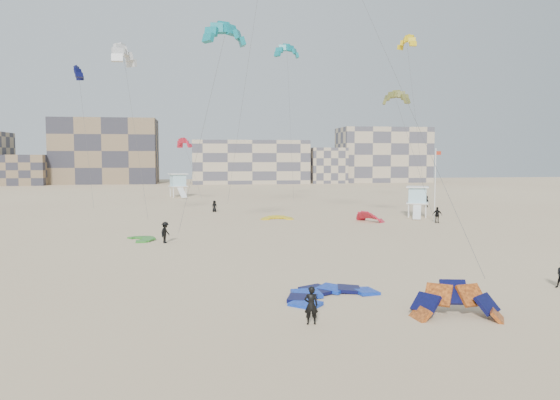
{
  "coord_description": "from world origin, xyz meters",
  "views": [
    {
      "loc": [
        -3.95,
        -24.66,
        7.46
      ],
      "look_at": [
        0.55,
        6.0,
        5.0
      ],
      "focal_mm": 35.0,
      "sensor_mm": 36.0,
      "label": 1
    }
  ],
  "objects": [
    {
      "name": "kite_ground_orange",
      "position": [
        7.79,
        -1.3,
        0.0
      ],
      "size": [
        4.93,
        4.93,
        4.18
      ],
      "primitive_type": null,
      "rotation": [
        0.8,
        0.0,
        -0.21
      ],
      "color": "orange",
      "rests_on": "ground"
    },
    {
      "name": "kite_fly_yellow",
      "position": [
        25.68,
        51.64,
        23.74
      ],
      "size": [
        5.32,
        4.16,
        23.91
      ],
      "rotation": [
        0.0,
        0.0,
        -1.3
      ],
      "color": "yellow",
      "rests_on": "ground"
    },
    {
      "name": "kite_fly_navy",
      "position": [
        -19.69,
        51.52,
        18.38
      ],
      "size": [
        4.54,
        8.01,
        18.65
      ],
      "rotation": [
        0.0,
        0.0,
        1.74
      ],
      "color": "#0A0C42",
      "rests_on": "ground"
    },
    {
      "name": "kite_ground_blue",
      "position": [
        2.82,
        3.19,
        0.0
      ],
      "size": [
        6.86,
        6.95,
        0.82
      ],
      "primitive_type": null,
      "rotation": [
        0.05,
        0.0,
        0.51
      ],
      "color": "blue",
      "rests_on": "ground"
    },
    {
      "name": "ground",
      "position": [
        0.0,
        0.0,
        0.0
      ],
      "size": [
        320.0,
        320.0,
        0.0
      ],
      "primitive_type": "plane",
      "color": "#D4B98E",
      "rests_on": "ground"
    },
    {
      "name": "lifeguard_tower_far",
      "position": [
        -8.04,
        78.17,
        2.17
      ],
      "size": [
        3.86,
        6.41,
        4.37
      ],
      "rotation": [
        0.0,
        0.0,
        0.3
      ],
      "color": "white",
      "rests_on": "ground"
    },
    {
      "name": "condo_mid",
      "position": [
        10.0,
        130.0,
        6.0
      ],
      "size": [
        32.0,
        16.0,
        12.0
      ],
      "primitive_type": "cube",
      "color": "tan",
      "rests_on": "ground"
    },
    {
      "name": "kite_ground_green",
      "position": [
        -9.25,
        25.06,
        0.0
      ],
      "size": [
        4.18,
        4.06,
        0.59
      ],
      "primitive_type": null,
      "rotation": [
        0.05,
        0.0,
        -1.22
      ],
      "color": "green",
      "rests_on": "ground"
    },
    {
      "name": "kitesurfer_d",
      "position": [
        22.51,
        33.28,
        0.91
      ],
      "size": [
        1.12,
        0.99,
        1.81
      ],
      "primitive_type": "imported",
      "rotation": [
        0.0,
        0.0,
        2.5
      ],
      "color": "black",
      "rests_on": "ground"
    },
    {
      "name": "lifeguard_tower_near",
      "position": [
        22.73,
        39.55,
        1.88
      ],
      "size": [
        3.53,
        5.66,
        3.8
      ],
      "rotation": [
        0.0,
        0.0,
        -0.41
      ],
      "color": "white",
      "rests_on": "ground"
    },
    {
      "name": "condo_fill_right",
      "position": [
        32.0,
        128.0,
        5.0
      ],
      "size": [
        10.0,
        10.0,
        10.0
      ],
      "primitive_type": "cube",
      "color": "tan",
      "rests_on": "ground"
    },
    {
      "name": "kite_ground_yellow",
      "position": [
        5.12,
        39.6,
        0.0
      ],
      "size": [
        3.71,
        3.91,
        1.09
      ],
      "primitive_type": null,
      "rotation": [
        0.13,
        0.0,
        -0.06
      ],
      "color": "yellow",
      "rests_on": "ground"
    },
    {
      "name": "kite_fly_grey",
      "position": [
        -11.91,
        36.54,
        18.16
      ],
      "size": [
        5.1,
        6.36,
        18.57
      ],
      "rotation": [
        0.0,
        0.0,
        1.27
      ],
      "color": "white",
      "rests_on": "ground"
    },
    {
      "name": "condo_west_b",
      "position": [
        -30.0,
        134.0,
        9.0
      ],
      "size": [
        28.0,
        14.0,
        18.0
      ],
      "primitive_type": "cube",
      "color": "#7D664B",
      "rests_on": "ground"
    },
    {
      "name": "condo_fill_left",
      "position": [
        -50.0,
        128.0,
        4.0
      ],
      "size": [
        12.0,
        10.0,
        8.0
      ],
      "primitive_type": "cube",
      "color": "#7D664B",
      "rests_on": "ground"
    },
    {
      "name": "kite_fly_teal_b",
      "position": [
        9.32,
        58.43,
        23.28
      ],
      "size": [
        4.57,
        4.6,
        23.68
      ],
      "rotation": [
        0.0,
        0.0,
        0.25
      ],
      "color": "#0F9399",
      "rests_on": "ground"
    },
    {
      "name": "kite_fly_teal_a",
      "position": [
        -1.65,
        24.57,
        18.11
      ],
      "size": [
        6.65,
        4.98,
        18.6
      ],
      "rotation": [
        0.0,
        0.0,
        0.38
      ],
      "color": "#0F9399",
      "rests_on": "ground"
    },
    {
      "name": "kite_ground_red_far",
      "position": [
        15.37,
        35.67,
        0.0
      ],
      "size": [
        4.99,
        4.95,
        3.54
      ],
      "primitive_type": null,
      "rotation": [
        0.72,
        0.0,
        2.15
      ],
      "color": "red",
      "rests_on": "ground"
    },
    {
      "name": "kitesurfer_c",
      "position": [
        -6.99,
        23.06,
        0.93
      ],
      "size": [
        1.14,
        1.38,
        1.85
      ],
      "primitive_type": "imported",
      "rotation": [
        0.0,
        0.0,
        1.12
      ],
      "color": "black",
      "rests_on": "ground"
    },
    {
      "name": "flagpole",
      "position": [
        22.58,
        34.17,
        4.4
      ],
      "size": [
        0.68,
        0.11,
        8.41
      ],
      "color": "white",
      "rests_on": "ground"
    },
    {
      "name": "kite_fly_olive",
      "position": [
        17.69,
        34.08,
        13.88
      ],
      "size": [
        4.4,
        7.49,
        14.05
      ],
      "rotation": [
        0.0,
        0.0,
        -0.59
      ],
      "color": "olive",
      "rests_on": "ground"
    },
    {
      "name": "kitesurfer_f",
      "position": [
        29.27,
        51.98,
        0.86
      ],
      "size": [
        0.64,
        1.63,
        1.71
      ],
      "primitive_type": "imported",
      "rotation": [
        0.0,
        0.0,
        -1.48
      ],
      "color": "black",
      "rests_on": "ground"
    },
    {
      "name": "kitesurfer_e",
      "position": [
        -2.08,
        49.34,
        0.78
      ],
      "size": [
        0.88,
        0.7,
        1.56
      ],
      "primitive_type": "imported",
      "rotation": [
        0.0,
        0.0,
        0.31
      ],
      "color": "black",
      "rests_on": "ground"
    },
    {
      "name": "kite_fly_red",
      "position": [
        -6.5,
        67.14,
        9.59
      ],
      "size": [
        5.01,
        10.51,
        9.81
      ],
      "rotation": [
        0.0,
        0.0,
        2.25
      ],
      "color": "red",
      "rests_on": "ground"
    },
    {
      "name": "kitesurfer_main",
      "position": [
        0.88,
        -1.31,
        0.86
      ],
      "size": [
        0.64,
        0.44,
        1.72
      ],
      "primitive_type": "imported",
      "rotation": [
        0.0,
        0.0,
        3.1
      ],
      "color": "black",
      "rests_on": "ground"
    },
    {
      "name": "condo_east",
      "position": [
        50.0,
        132.0,
        8.0
      ],
      "size": [
        26.0,
        14.0,
        16.0
      ],
      "primitive_type": "cube",
      "color": "tan",
      "rests_on": "ground"
    }
  ]
}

